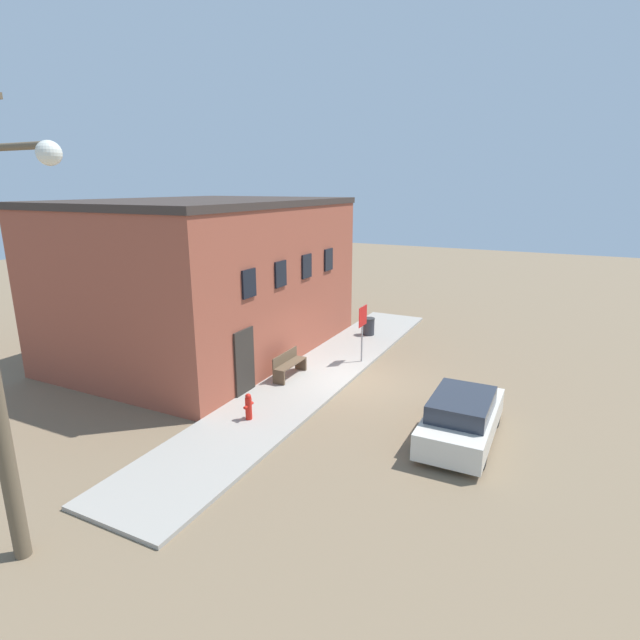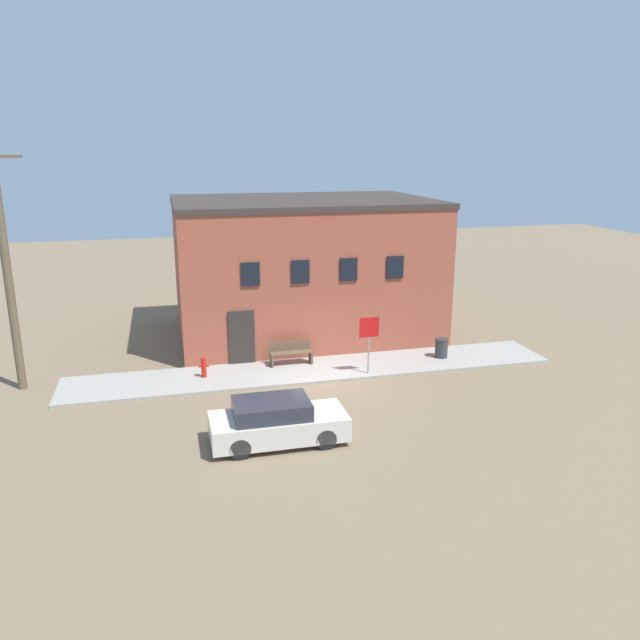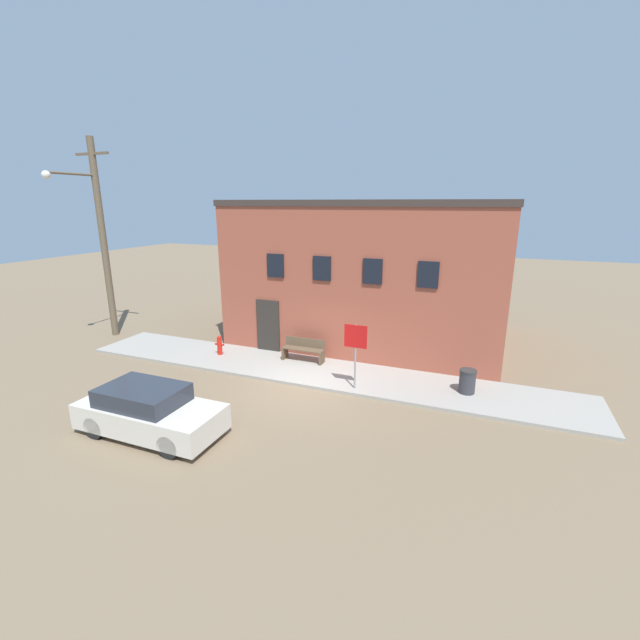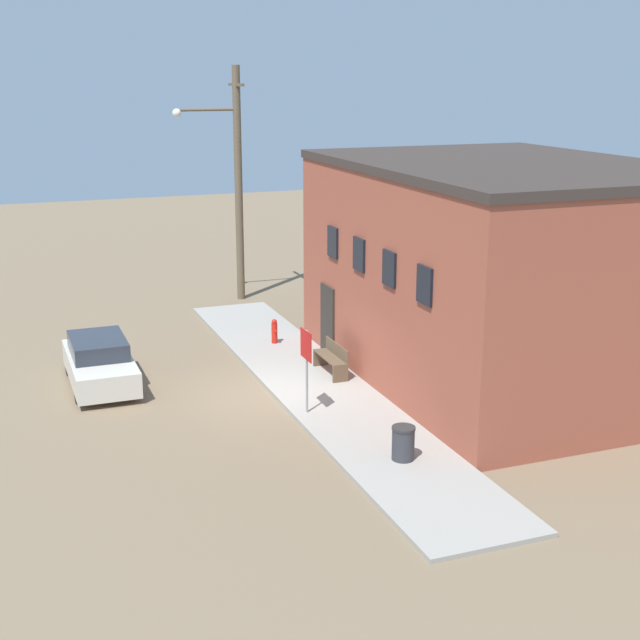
% 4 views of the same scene
% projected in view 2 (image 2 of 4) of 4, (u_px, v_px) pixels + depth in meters
% --- Properties ---
extents(ground_plane, '(80.00, 80.00, 0.00)m').
position_uv_depth(ground_plane, '(323.00, 383.00, 22.42)').
color(ground_plane, '#7A664C').
extents(sidewalk, '(18.41, 2.67, 0.10)m').
position_uv_depth(sidewalk, '(314.00, 370.00, 23.65)').
color(sidewalk, '#9E998E').
rests_on(sidewalk, ground).
extents(brick_building, '(11.10, 7.94, 6.05)m').
position_uv_depth(brick_building, '(303.00, 267.00, 27.92)').
color(brick_building, '#9E4C38').
rests_on(brick_building, ground).
extents(fire_hydrant, '(0.40, 0.19, 0.78)m').
position_uv_depth(fire_hydrant, '(204.00, 367.00, 22.67)').
color(fire_hydrant, red).
rests_on(fire_hydrant, sidewalk).
extents(stop_sign, '(0.74, 0.06, 2.15)m').
position_uv_depth(stop_sign, '(369.00, 334.00, 22.75)').
color(stop_sign, gray).
rests_on(stop_sign, sidewalk).
extents(bench, '(1.62, 0.44, 0.86)m').
position_uv_depth(bench, '(291.00, 353.00, 24.03)').
color(bench, brown).
rests_on(bench, sidewalk).
extents(trash_bin, '(0.53, 0.53, 0.77)m').
position_uv_depth(trash_bin, '(441.00, 348.00, 24.82)').
color(trash_bin, '#333338').
rests_on(trash_bin, sidewalk).
extents(utility_pole, '(1.80, 2.50, 8.60)m').
position_uv_depth(utility_pole, '(5.00, 261.00, 20.64)').
color(utility_pole, brown).
rests_on(utility_pole, ground).
extents(parked_car, '(3.89, 1.65, 1.31)m').
position_uv_depth(parked_car, '(277.00, 422.00, 17.78)').
color(parked_car, black).
rests_on(parked_car, ground).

